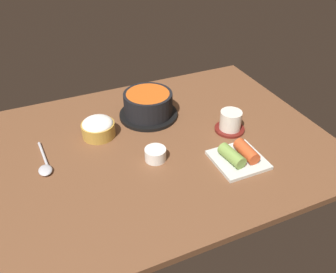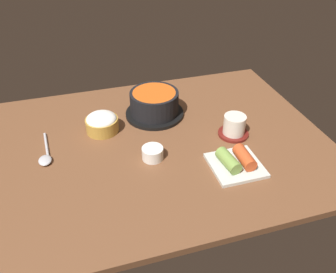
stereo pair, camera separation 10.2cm
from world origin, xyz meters
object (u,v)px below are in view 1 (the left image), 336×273
tea_cup_with_saucer (230,122)px  rice_bowl (98,127)px  banchan_cup_center (155,154)px  kimchi_plate (239,156)px  stone_pot (148,105)px  spoon (45,167)px

tea_cup_with_saucer → rice_bowl: bearing=160.3°
banchan_cup_center → kimchi_plate: 23.02cm
rice_bowl → kimchi_plate: size_ratio=0.74×
banchan_cup_center → tea_cup_with_saucer: bearing=8.4°
banchan_cup_center → kimchi_plate: bearing=-26.0°
stone_pot → rice_bowl: bearing=-166.6°
stone_pot → kimchi_plate: (14.34, -31.93, -2.52)cm
rice_bowl → kimchi_plate: 42.50cm
stone_pot → spoon: (-35.20, -13.51, -3.59)cm
tea_cup_with_saucer → kimchi_plate: tea_cup_with_saucer is taller
stone_pot → kimchi_plate: bearing=-65.8°
stone_pot → banchan_cup_center: size_ratio=3.20×
kimchi_plate → spoon: bearing=159.6°
rice_bowl → kimchi_plate: (32.25, -27.65, -1.35)cm
banchan_cup_center → spoon: banchan_cup_center is taller
stone_pot → spoon: stone_pot is taller
rice_bowl → spoon: size_ratio=0.61×
stone_pot → spoon: bearing=-159.0°
tea_cup_with_saucer → kimchi_plate: bearing=-112.8°
rice_bowl → spoon: (-17.30, -9.24, -2.42)cm
tea_cup_with_saucer → kimchi_plate: 15.25cm
spoon → kimchi_plate: bearing=-20.4°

